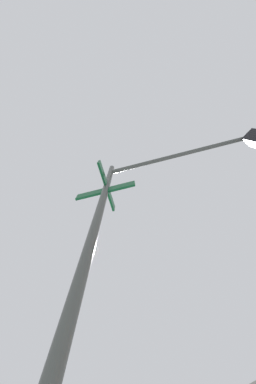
{
  "coord_description": "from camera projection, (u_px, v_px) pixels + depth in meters",
  "views": [
    {
      "loc": [
        -5.51,
        -7.89,
        1.51
      ],
      "look_at": [
        -6.7,
        -6.94,
        5.27
      ],
      "focal_mm": 18.65,
      "sensor_mm": 36.0,
      "label": 1
    }
  ],
  "objects": [
    {
      "name": "traffic_signal_near",
      "position": [
        186.0,
        177.0,
        3.2
      ],
      "size": [
        3.21,
        2.5,
        6.42
      ],
      "color": "#474C47",
      "rests_on": "ground_plane"
    }
  ]
}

